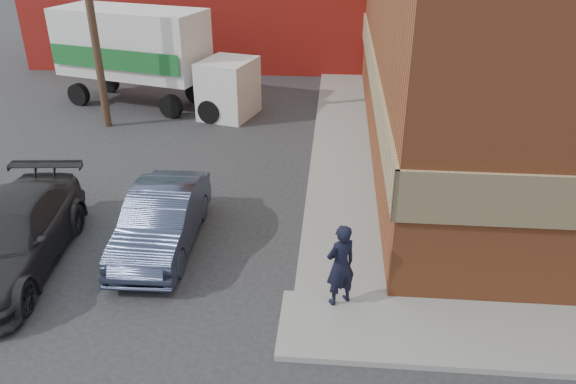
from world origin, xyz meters
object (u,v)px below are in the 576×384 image
(man, at_px, (341,265))
(box_truck, at_px, (149,52))
(suv_b, at_px, (9,237))
(sedan, at_px, (162,220))

(man, distance_m, box_truck, 13.62)
(suv_b, bearing_deg, sedan, 15.02)
(man, height_order, suv_b, man)
(man, xyz_separation_m, sedan, (-3.92, 1.84, -0.29))
(box_truck, bearing_deg, man, -42.47)
(sedan, distance_m, suv_b, 3.09)
(sedan, distance_m, box_truck, 10.32)
(man, distance_m, suv_b, 6.85)
(suv_b, distance_m, box_truck, 10.89)
(sedan, bearing_deg, box_truck, 107.01)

